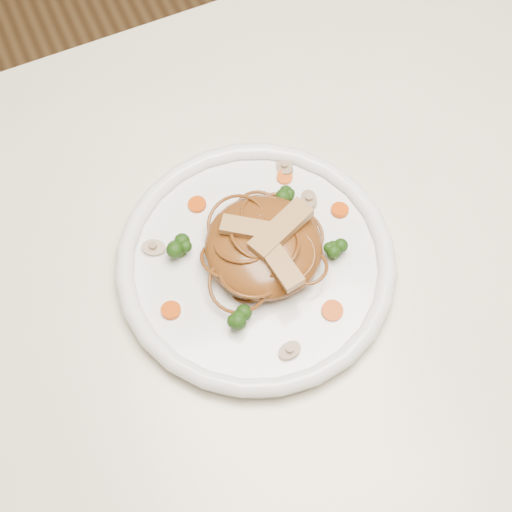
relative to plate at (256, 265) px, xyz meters
name	(u,v)px	position (x,y,z in m)	size (l,w,h in m)	color
ground	(304,417)	(0.10, -0.02, -0.76)	(4.00, 4.00, 0.00)	#53361C
table	(335,285)	(0.10, -0.02, -0.11)	(1.20, 0.80, 0.75)	beige
plate	(256,265)	(0.00, 0.00, 0.00)	(0.30, 0.30, 0.02)	white
noodle_mound	(264,246)	(0.01, 0.00, 0.03)	(0.13, 0.13, 0.04)	brown
chicken_a	(281,229)	(0.03, 0.00, 0.05)	(0.08, 0.02, 0.01)	tan
chicken_b	(250,229)	(0.00, 0.02, 0.05)	(0.06, 0.02, 0.01)	tan
chicken_c	(279,261)	(0.01, -0.03, 0.05)	(0.07, 0.02, 0.01)	tan
broccoli_0	(286,198)	(0.06, 0.05, 0.02)	(0.03, 0.03, 0.03)	#1E440E
broccoli_1	(179,245)	(-0.07, 0.04, 0.02)	(0.03, 0.03, 0.03)	#1E440E
broccoli_2	(239,318)	(-0.04, -0.06, 0.02)	(0.03, 0.03, 0.03)	#1E440E
broccoli_3	(335,249)	(0.08, -0.03, 0.02)	(0.02, 0.02, 0.03)	#1E440E
carrot_0	(285,177)	(0.07, 0.08, 0.01)	(0.02, 0.02, 0.01)	#E85408
carrot_1	(171,310)	(-0.10, -0.02, 0.01)	(0.02, 0.02, 0.01)	#E85408
carrot_2	(340,210)	(0.11, 0.02, 0.01)	(0.02, 0.02, 0.01)	#E85408
carrot_3	(197,204)	(-0.03, 0.09, 0.01)	(0.02, 0.02, 0.01)	#E85408
carrot_4	(332,311)	(0.05, -0.08, 0.01)	(0.02, 0.02, 0.01)	#E85408
mushroom_0	(290,351)	(-0.01, -0.11, 0.01)	(0.02, 0.02, 0.01)	tan
mushroom_1	(309,200)	(0.08, 0.04, 0.01)	(0.03, 0.03, 0.01)	tan
mushroom_2	(154,248)	(-0.09, 0.06, 0.01)	(0.03, 0.03, 0.01)	tan
mushroom_3	(285,167)	(0.08, 0.09, 0.01)	(0.03, 0.03, 0.01)	tan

